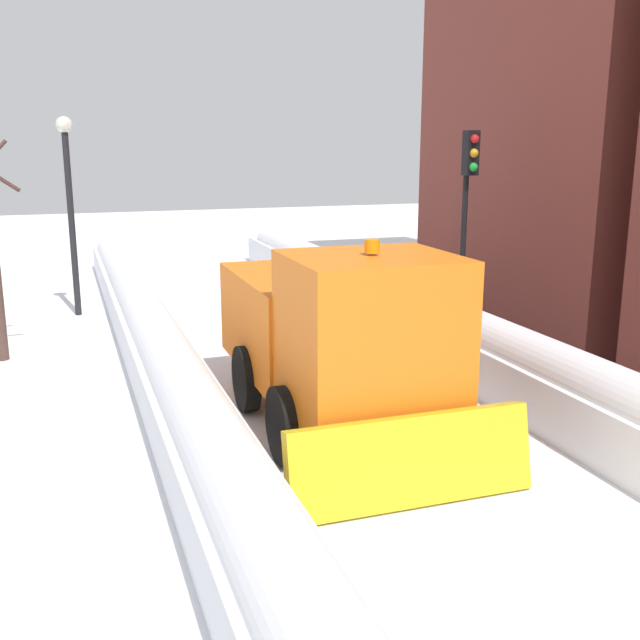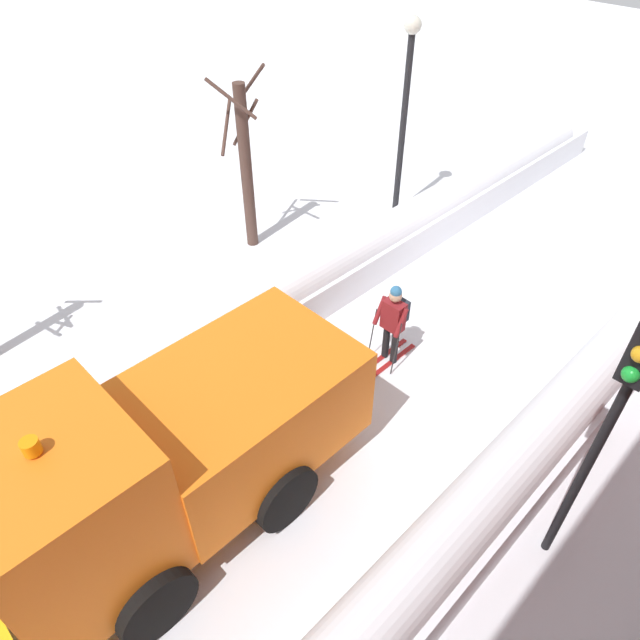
{
  "view_description": "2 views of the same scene",
  "coord_description": "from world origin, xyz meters",
  "px_view_note": "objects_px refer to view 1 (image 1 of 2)",
  "views": [
    {
      "loc": [
        4.33,
        19.21,
        4.36
      ],
      "look_at": [
        0.0,
        6.71,
        1.19
      ],
      "focal_mm": 41.9,
      "sensor_mm": 36.0,
      "label": 1
    },
    {
      "loc": [
        -4.32,
        10.61,
        7.98
      ],
      "look_at": [
        1.12,
        5.25,
        1.43
      ],
      "focal_mm": 31.8,
      "sensor_mm": 36.0,
      "label": 2
    }
  ],
  "objects_px": {
    "skier": "(256,302)",
    "plow_truck": "(335,335)",
    "street_lamp": "(69,191)",
    "traffic_light_pole": "(468,199)"
  },
  "relations": [
    {
      "from": "traffic_light_pole",
      "to": "plow_truck",
      "type": "bearing_deg",
      "value": 39.16
    },
    {
      "from": "skier",
      "to": "street_lamp",
      "type": "xyz_separation_m",
      "value": [
        3.6,
        -4.52,
        2.16
      ]
    },
    {
      "from": "plow_truck",
      "to": "traffic_light_pole",
      "type": "distance_m",
      "value": 5.67
    },
    {
      "from": "plow_truck",
      "to": "skier",
      "type": "height_order",
      "value": "plow_truck"
    },
    {
      "from": "skier",
      "to": "traffic_light_pole",
      "type": "bearing_deg",
      "value": 160.26
    },
    {
      "from": "plow_truck",
      "to": "skier",
      "type": "xyz_separation_m",
      "value": [
        -0.0,
        -4.91,
        -0.48
      ]
    },
    {
      "from": "skier",
      "to": "traffic_light_pole",
      "type": "xyz_separation_m",
      "value": [
        -4.18,
        1.5,
        2.2
      ]
    },
    {
      "from": "traffic_light_pole",
      "to": "street_lamp",
      "type": "bearing_deg",
      "value": -37.72
    },
    {
      "from": "plow_truck",
      "to": "traffic_light_pole",
      "type": "relative_size",
      "value": 1.3
    },
    {
      "from": "skier",
      "to": "plow_truck",
      "type": "bearing_deg",
      "value": 89.97
    }
  ]
}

